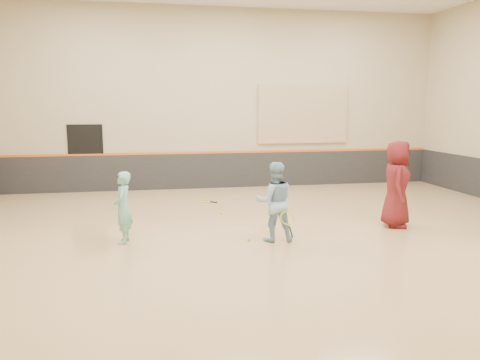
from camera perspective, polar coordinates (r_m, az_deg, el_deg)
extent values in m
cube|color=tan|center=(10.43, 2.85, -7.07)|extent=(15.00, 12.00, 0.20)
cube|color=tan|center=(15.93, -2.10, 9.79)|extent=(15.00, 0.02, 6.00)
cube|color=tan|center=(4.41, 21.79, 11.08)|extent=(15.00, 0.02, 6.00)
cube|color=#232326|center=(16.04, -2.03, 1.19)|extent=(14.90, 0.04, 1.20)
cube|color=#D85914|center=(15.96, -2.04, 3.39)|extent=(14.90, 0.03, 0.06)
cube|color=tan|center=(16.52, 7.69, 7.95)|extent=(3.20, 0.08, 2.00)
cube|color=black|center=(15.97, -18.24, 2.51)|extent=(1.10, 0.05, 2.20)
imported|color=#72C5B6|center=(9.85, -14.07, -3.27)|extent=(0.41, 0.58, 1.48)
imported|color=#84B1CC|center=(9.70, 4.23, -2.66)|extent=(0.85, 0.69, 1.66)
imported|color=maroon|center=(11.39, 18.55, -0.46)|extent=(0.99, 1.16, 2.01)
sphere|color=#CDDE33|center=(9.82, 1.11, -7.27)|extent=(0.07, 0.07, 0.07)
sphere|color=yellow|center=(11.29, 19.33, 0.42)|extent=(0.07, 0.07, 0.07)
sphere|color=yellow|center=(12.24, -2.31, -3.99)|extent=(0.07, 0.07, 0.07)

